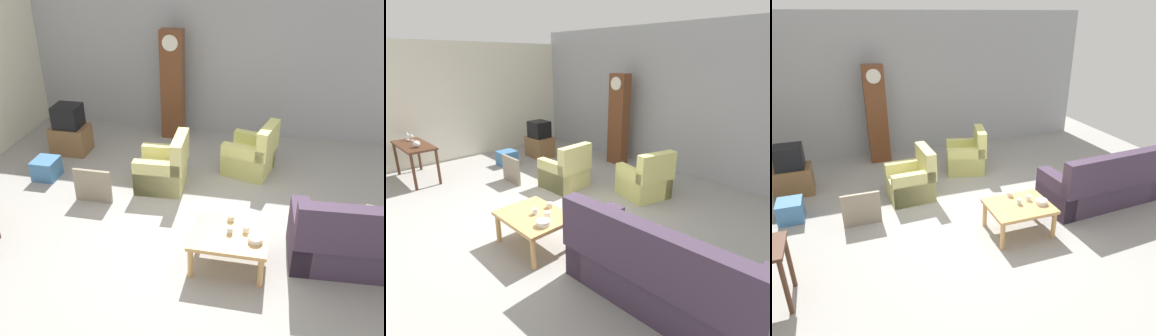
# 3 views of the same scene
# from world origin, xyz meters

# --- Properties ---
(ground_plane) EXTENTS (10.40, 10.40, 0.00)m
(ground_plane) POSITION_xyz_m (0.00, 0.00, 0.00)
(ground_plane) COLOR #999691
(garage_door_wall) EXTENTS (8.40, 0.16, 3.20)m
(garage_door_wall) POSITION_xyz_m (0.00, 3.60, 1.60)
(garage_door_wall) COLOR #9EA0A5
(garage_door_wall) RESTS_ON ground_plane
(couch_floral) EXTENTS (2.15, 1.00, 1.04)m
(couch_floral) POSITION_xyz_m (2.31, -0.28, 0.36)
(couch_floral) COLOR #423347
(couch_floral) RESTS_ON ground_plane
(armchair_olive_near) EXTENTS (0.83, 0.80, 0.92)m
(armchair_olive_near) POSITION_xyz_m (-0.77, 1.09, 0.31)
(armchair_olive_near) COLOR #CCC67A
(armchair_olive_near) RESTS_ON ground_plane
(armchair_olive_far) EXTENTS (0.96, 0.93, 0.92)m
(armchair_olive_far) POSITION_xyz_m (0.59, 1.88, 0.31)
(armchair_olive_far) COLOR #D8D778
(armchair_olive_far) RESTS_ON ground_plane
(coffee_table_wood) EXTENTS (0.96, 0.76, 0.47)m
(coffee_table_wood) POSITION_xyz_m (0.51, -0.60, 0.40)
(coffee_table_wood) COLOR tan
(coffee_table_wood) RESTS_ON ground_plane
(grandfather_clock) EXTENTS (0.44, 0.30, 2.16)m
(grandfather_clock) POSITION_xyz_m (-1.10, 3.08, 1.08)
(grandfather_clock) COLOR brown
(grandfather_clock) RESTS_ON ground_plane
(tv_stand_cabinet) EXTENTS (0.68, 0.52, 0.52)m
(tv_stand_cabinet) POSITION_xyz_m (-2.85, 1.98, 0.26)
(tv_stand_cabinet) COLOR brown
(tv_stand_cabinet) RESTS_ON ground_plane
(tv_crt) EXTENTS (0.48, 0.44, 0.42)m
(tv_crt) POSITION_xyz_m (-2.85, 1.98, 0.73)
(tv_crt) COLOR black
(tv_crt) RESTS_ON tv_stand_cabinet
(framed_picture_leaning) EXTENTS (0.60, 0.05, 0.56)m
(framed_picture_leaning) POSITION_xyz_m (-1.74, 0.42, 0.28)
(framed_picture_leaning) COLOR gray
(framed_picture_leaning) RESTS_ON ground_plane
(storage_box_blue) EXTENTS (0.39, 0.42, 0.34)m
(storage_box_blue) POSITION_xyz_m (-2.84, 0.97, 0.17)
(storage_box_blue) COLOR teal
(storage_box_blue) RESTS_ON ground_plane
(cup_white_porcelain) EXTENTS (0.08, 0.08, 0.08)m
(cup_white_porcelain) POSITION_xyz_m (0.71, -0.51, 0.51)
(cup_white_porcelain) COLOR white
(cup_white_porcelain) RESTS_ON coffee_table_wood
(cup_blue_rimmed) EXTENTS (0.08, 0.08, 0.09)m
(cup_blue_rimmed) POSITION_xyz_m (0.52, -0.57, 0.52)
(cup_blue_rimmed) COLOR silver
(cup_blue_rimmed) RESTS_ON coffee_table_wood
(cup_cream_tall) EXTENTS (0.09, 0.09, 0.07)m
(cup_cream_tall) POSITION_xyz_m (0.49, -0.31, 0.51)
(cup_cream_tall) COLOR beige
(cup_cream_tall) RESTS_ON coffee_table_wood
(bowl_white_stacked) EXTENTS (0.18, 0.18, 0.07)m
(bowl_white_stacked) POSITION_xyz_m (0.84, -0.68, 0.51)
(bowl_white_stacked) COLOR white
(bowl_white_stacked) RESTS_ON coffee_table_wood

